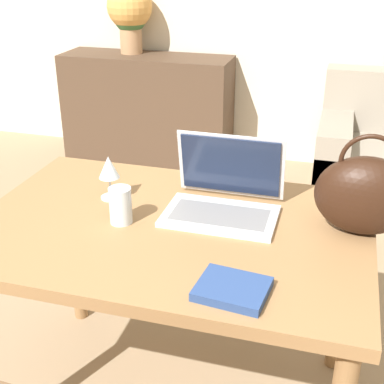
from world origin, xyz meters
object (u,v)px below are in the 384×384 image
object	(u,v)px
laptop	(225,192)
wine_glass	(109,169)
handbag	(365,195)
drinking_glass	(121,205)
flower_vase	(130,12)

from	to	relation	value
laptop	wine_glass	distance (m)	0.40
laptop	handbag	distance (m)	0.44
laptop	handbag	world-z (taller)	handbag
drinking_glass	laptop	bearing A→B (deg)	31.00
drinking_glass	wine_glass	bearing A→B (deg)	124.31
handbag	flower_vase	xyz separation A→B (m)	(-1.66, 2.29, 0.21)
laptop	wine_glass	world-z (taller)	laptop
wine_glass	handbag	world-z (taller)	handbag
drinking_glass	handbag	bearing A→B (deg)	10.99
laptop	drinking_glass	distance (m)	0.34
flower_vase	laptop	bearing A→B (deg)	-61.32
laptop	drinking_glass	bearing A→B (deg)	-149.00
drinking_glass	wine_glass	distance (m)	0.19
drinking_glass	handbag	world-z (taller)	handbag
flower_vase	drinking_glass	bearing A→B (deg)	-68.92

